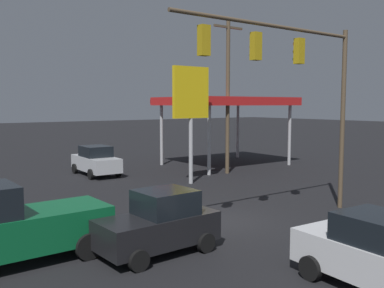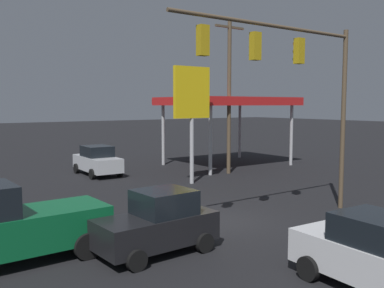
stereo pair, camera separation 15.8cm
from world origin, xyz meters
TOP-DOWN VIEW (x-y plane):
  - ground_plane at (0.00, 0.00)m, footprint 200.00×200.00m
  - traffic_signal_assembly at (-2.36, 1.50)m, footprint 9.30×0.43m
  - utility_pole at (-7.95, -8.77)m, footprint 2.40×0.26m
  - gas_station_canopy at (-10.47, -11.90)m, footprint 9.07×7.08m
  - price_sign at (-3.77, -7.24)m, footprint 2.42×0.27m
  - hatchback_crossing at (4.00, 1.72)m, footprint 3.87×2.09m
  - sedan_waiting at (-0.51, -13.36)m, footprint 2.15×4.45m
  - sedan_far at (1.06, 7.35)m, footprint 2.26×4.50m
  - pickup_parked at (7.91, -0.01)m, footprint 5.25×2.36m

SIDE VIEW (x-z plane):
  - ground_plane at x=0.00m, z-range 0.00..0.00m
  - hatchback_crossing at x=4.00m, z-range -0.04..1.93m
  - sedan_waiting at x=-0.51m, z-range -0.01..1.92m
  - sedan_far at x=1.06m, z-range -0.01..1.92m
  - pickup_parked at x=7.91m, z-range -0.09..2.31m
  - gas_station_canopy at x=-10.47m, z-range 2.22..7.39m
  - price_sign at x=-3.77m, z-range 1.58..8.40m
  - utility_pole at x=-7.95m, z-range 0.29..10.58m
  - traffic_signal_assembly at x=-2.36m, z-range 1.99..9.85m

